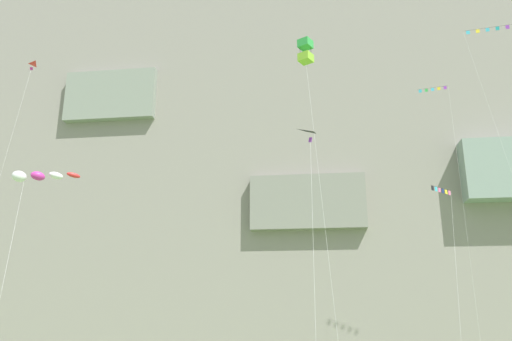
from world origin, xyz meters
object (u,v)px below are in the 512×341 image
Objects in this scene: kite_delta_mid_center at (23,85)px; kite_banner_far_right at (443,203)px; kite_banner_mid_right at (494,62)px; kite_windsock_high_right at (36,176)px; kite_banner_upper_mid at (441,126)px; kite_box_front_field at (306,52)px; kite_delta_near_cliff at (314,149)px.

kite_banner_far_right is (37.38, 2.55, -11.85)m from kite_delta_mid_center.
kite_banner_mid_right reaches higher than kite_windsock_high_right.
kite_windsock_high_right is at bearing -49.70° from kite_delta_mid_center.
kite_banner_mid_right reaches higher than kite_banner_upper_mid.
kite_delta_mid_center is 0.99× the size of kite_banner_upper_mid.
kite_banner_upper_mid is at bearing 56.71° from kite_box_front_field.
kite_box_front_field is at bearing -134.27° from kite_banner_mid_right.
kite_banner_mid_right is 46.60m from kite_delta_mid_center.
kite_banner_far_right is at bearing 25.29° from kite_windsock_high_right.
kite_delta_mid_center is at bearing -165.95° from kite_banner_upper_mid.
kite_banner_mid_right reaches higher than kite_delta_near_cliff.
kite_windsock_high_right is (-36.32, -20.03, -16.49)m from kite_banner_mid_right.
kite_banner_mid_right reaches higher than kite_delta_mid_center.
kite_delta_mid_center is at bearing -176.10° from kite_banner_far_right.
kite_delta_near_cliff is (26.98, -12.91, -11.84)m from kite_delta_mid_center.
kite_delta_near_cliff is (-10.40, -15.46, 0.01)m from kite_banner_far_right.
kite_banner_upper_mid is (2.41, 7.41, 9.53)m from kite_banner_far_right.
kite_banner_far_right is 31.23m from kite_windsock_high_right.
kite_box_front_field is (-18.84, -19.32, -8.38)m from kite_banner_mid_right.
kite_banner_mid_right is 2.41× the size of kite_delta_near_cliff.
kite_banner_far_right is at bearing 56.06° from kite_delta_near_cliff.
kite_delta_near_cliff is at bearing -129.86° from kite_banner_mid_right.
kite_delta_near_cliff is at bearing -25.57° from kite_delta_mid_center.
kite_windsock_high_right is 0.95× the size of kite_delta_near_cliff.
kite_windsock_high_right is at bearing 173.22° from kite_delta_near_cliff.
kite_delta_near_cliff is (0.34, -2.83, -7.70)m from kite_box_front_field.
kite_box_front_field is 0.80× the size of kite_delta_mid_center.
kite_banner_mid_right is 1.23× the size of kite_banner_upper_mid.
kite_banner_mid_right is at bearing 11.49° from kite_delta_mid_center.
kite_delta_mid_center is 39.30m from kite_banner_far_right.
kite_box_front_field reaches higher than kite_delta_near_cliff.
kite_box_front_field is at bearing 2.32° from kite_windsock_high_right.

